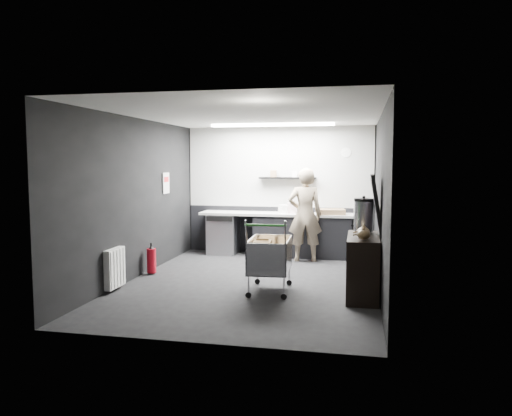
# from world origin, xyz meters

# --- Properties ---
(floor) EXTENTS (5.50, 5.50, 0.00)m
(floor) POSITION_xyz_m (0.00, 0.00, 0.00)
(floor) COLOR black
(floor) RESTS_ON ground
(ceiling) EXTENTS (5.50, 5.50, 0.00)m
(ceiling) POSITION_xyz_m (0.00, 0.00, 2.70)
(ceiling) COLOR white
(ceiling) RESTS_ON wall_back
(wall_back) EXTENTS (5.50, 0.00, 5.50)m
(wall_back) POSITION_xyz_m (0.00, 2.75, 1.35)
(wall_back) COLOR black
(wall_back) RESTS_ON floor
(wall_front) EXTENTS (5.50, 0.00, 5.50)m
(wall_front) POSITION_xyz_m (0.00, -2.75, 1.35)
(wall_front) COLOR black
(wall_front) RESTS_ON floor
(wall_left) EXTENTS (0.00, 5.50, 5.50)m
(wall_left) POSITION_xyz_m (-2.00, 0.00, 1.35)
(wall_left) COLOR black
(wall_left) RESTS_ON floor
(wall_right) EXTENTS (0.00, 5.50, 5.50)m
(wall_right) POSITION_xyz_m (2.00, 0.00, 1.35)
(wall_right) COLOR black
(wall_right) RESTS_ON floor
(kitchen_wall_panel) EXTENTS (3.95, 0.02, 1.70)m
(kitchen_wall_panel) POSITION_xyz_m (0.00, 2.73, 1.85)
(kitchen_wall_panel) COLOR #B4B4B0
(kitchen_wall_panel) RESTS_ON wall_back
(dado_panel) EXTENTS (3.95, 0.02, 1.00)m
(dado_panel) POSITION_xyz_m (0.00, 2.73, 0.50)
(dado_panel) COLOR black
(dado_panel) RESTS_ON wall_back
(floating_shelf) EXTENTS (1.20, 0.22, 0.04)m
(floating_shelf) POSITION_xyz_m (0.20, 2.62, 1.62)
(floating_shelf) COLOR black
(floating_shelf) RESTS_ON wall_back
(wall_clock) EXTENTS (0.20, 0.03, 0.20)m
(wall_clock) POSITION_xyz_m (1.40, 2.72, 2.15)
(wall_clock) COLOR white
(wall_clock) RESTS_ON wall_back
(poster) EXTENTS (0.02, 0.30, 0.40)m
(poster) POSITION_xyz_m (-1.98, 1.30, 1.55)
(poster) COLOR silver
(poster) RESTS_ON wall_left
(poster_red_band) EXTENTS (0.02, 0.22, 0.10)m
(poster_red_band) POSITION_xyz_m (-1.98, 1.30, 1.62)
(poster_red_band) COLOR red
(poster_red_band) RESTS_ON poster
(radiator) EXTENTS (0.10, 0.50, 0.60)m
(radiator) POSITION_xyz_m (-1.94, -0.90, 0.35)
(radiator) COLOR white
(radiator) RESTS_ON wall_left
(ceiling_strip) EXTENTS (2.40, 0.20, 0.04)m
(ceiling_strip) POSITION_xyz_m (0.00, 1.85, 2.67)
(ceiling_strip) COLOR white
(ceiling_strip) RESTS_ON ceiling
(prep_counter) EXTENTS (3.20, 0.61, 0.90)m
(prep_counter) POSITION_xyz_m (0.14, 2.42, 0.46)
(prep_counter) COLOR black
(prep_counter) RESTS_ON floor
(person) EXTENTS (0.74, 0.55, 1.84)m
(person) POSITION_xyz_m (0.65, 1.97, 0.92)
(person) COLOR beige
(person) RESTS_ON floor
(shopping_cart) EXTENTS (0.64, 1.01, 1.09)m
(shopping_cart) POSITION_xyz_m (0.38, -0.46, 0.52)
(shopping_cart) COLOR silver
(shopping_cart) RESTS_ON floor
(sideboard) EXTENTS (0.51, 1.19, 1.78)m
(sideboard) POSITION_xyz_m (1.77, -0.44, 0.57)
(sideboard) COLOR black
(sideboard) RESTS_ON floor
(fire_extinguisher) EXTENTS (0.16, 0.16, 0.52)m
(fire_extinguisher) POSITION_xyz_m (-1.85, 0.26, 0.25)
(fire_extinguisher) COLOR #AD0B1A
(fire_extinguisher) RESTS_ON floor
(cardboard_box) EXTENTS (0.57, 0.47, 0.10)m
(cardboard_box) POSITION_xyz_m (1.14, 2.37, 0.95)
(cardboard_box) COLOR olive
(cardboard_box) RESTS_ON prep_counter
(pink_tub) EXTENTS (0.22, 0.22, 0.22)m
(pink_tub) POSITION_xyz_m (0.33, 2.42, 1.01)
(pink_tub) COLOR silver
(pink_tub) RESTS_ON prep_counter
(white_container) EXTENTS (0.21, 0.18, 0.18)m
(white_container) POSITION_xyz_m (0.16, 2.37, 0.99)
(white_container) COLOR white
(white_container) RESTS_ON prep_counter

